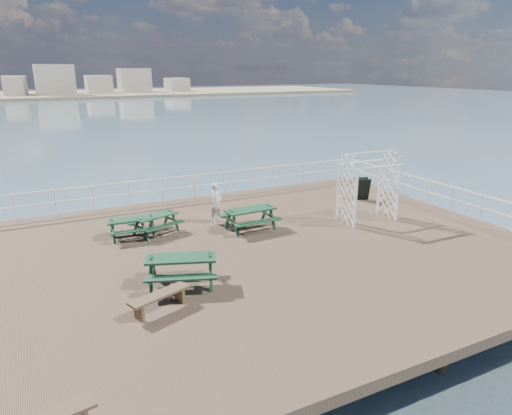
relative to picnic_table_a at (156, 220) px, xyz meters
The scene contains 11 objects.
ground 4.15m from the picnic_table_a, 46.78° to the right, with size 18.00×14.00×0.30m, color brown.
sea_backdrop 131.98m from the picnic_table_a, 83.32° to the left, with size 300.00×300.00×9.20m.
railing 2.79m from the picnic_table_a, ahead, with size 17.77×13.76×1.10m.
picnic_table_a is the anchor object (origin of this frame).
picnic_table_b 0.85m from the picnic_table_a, behind, with size 1.70×1.41×0.79m.
picnic_table_c 3.44m from the picnic_table_a, 19.62° to the right, with size 1.92×1.58×0.90m.
picnic_table_d 4.41m from the picnic_table_a, 95.60° to the right, with size 2.31×2.09×0.93m.
flat_bench_near 5.70m from the picnic_table_a, 103.77° to the right, with size 1.64×0.91×0.46m.
trellis_arbor 8.15m from the picnic_table_a, 15.98° to the right, with size 2.22×1.23×2.73m.
sandwich_board 9.53m from the picnic_table_a, ahead, with size 0.73×0.64×1.02m.
person 2.43m from the picnic_table_a, ahead, with size 0.57×0.38×1.57m, color white.
Camera 1 is at (-6.53, -12.60, 5.74)m, focal length 32.00 mm.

